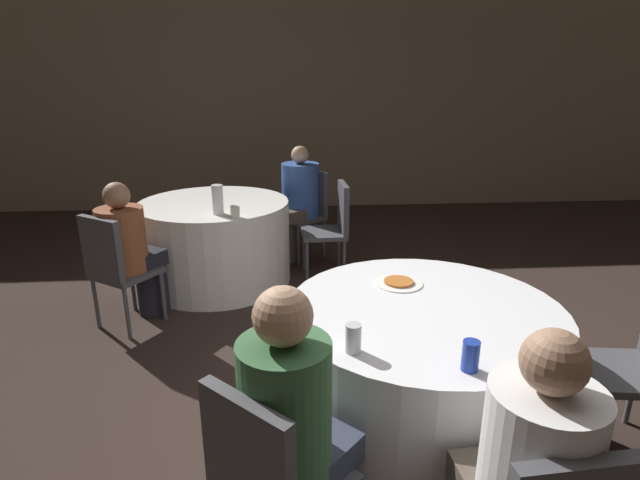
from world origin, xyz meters
name	(u,v)px	position (x,y,z in m)	size (l,w,h in m)	color
ground_plane	(379,423)	(0.00, 0.00, 0.00)	(16.00, 16.00, 0.00)	#332621
wall_back	(318,107)	(0.00, 4.81, 1.40)	(16.00, 0.06, 2.80)	gray
table_near	(420,374)	(0.18, -0.11, 0.37)	(1.35, 1.35, 0.75)	silver
table_far	(216,242)	(-1.12, 2.10, 0.37)	(1.33, 1.33, 0.75)	white
chair_near_southwest	(268,478)	(-0.57, -0.90, 0.53)	(0.57, 0.57, 0.89)	#47474C
chair_far_northeast	(308,206)	(-0.25, 2.74, 0.53)	(0.56, 0.56, 0.89)	#47474C
chair_far_southwest	(114,263)	(-1.72, 1.21, 0.53)	(0.56, 0.56, 0.89)	#47474C
chair_far_east	(334,222)	(-0.04, 2.14, 0.53)	(0.42, 0.41, 0.89)	#47474C
person_blue_shirt	(296,202)	(-0.37, 2.65, 0.60)	(0.51, 0.49, 1.15)	#4C4238
person_floral_shirt	(132,252)	(-1.63, 1.34, 0.56)	(0.45, 0.48, 1.10)	black
person_green_jacket	(299,436)	(-0.46, -0.78, 0.60)	(0.45, 0.46, 1.20)	#33384C
pizza_plate_near	(399,282)	(0.11, 0.19, 0.76)	(0.26, 0.26, 0.02)	white
soda_can_silver	(353,338)	(-0.23, -0.48, 0.81)	(0.07, 0.07, 0.12)	silver
soda_can_blue	(471,356)	(0.20, -0.64, 0.81)	(0.07, 0.07, 0.12)	#1E38A5
bottle_far	(218,200)	(-1.02, 1.69, 0.87)	(0.09, 0.09, 0.24)	white
cup_far	(235,212)	(-0.88, 1.58, 0.80)	(0.07, 0.07, 0.09)	silver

